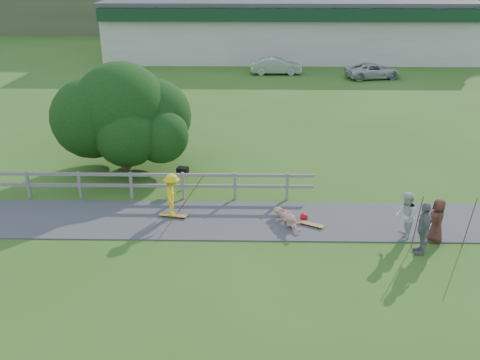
{
  "coord_description": "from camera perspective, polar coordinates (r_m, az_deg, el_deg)",
  "views": [
    {
      "loc": [
        0.55,
        -15.46,
        8.74
      ],
      "look_at": [
        0.22,
        2.0,
        1.36
      ],
      "focal_mm": 40.0,
      "sensor_mm": 36.0,
      "label": 1
    }
  ],
  "objects": [
    {
      "name": "skater_fallen",
      "position": [
        18.74,
        5.12,
        -4.03
      ],
      "size": [
        1.55,
        1.01,
        0.56
      ],
      "primitive_type": "imported",
      "rotation": [
        0.0,
        0.0,
        0.45
      ],
      "color": "tan",
      "rests_on": "ground"
    },
    {
      "name": "fence",
      "position": [
        21.05,
        -13.2,
        -0.12
      ],
      "size": [
        15.05,
        0.1,
        1.1
      ],
      "color": "slate",
      "rests_on": "ground"
    },
    {
      "name": "skater_rider",
      "position": [
        19.09,
        -7.22,
        -1.89
      ],
      "size": [
        0.66,
        1.07,
        1.59
      ],
      "primitive_type": "imported",
      "rotation": [
        0.0,
        0.0,
        1.65
      ],
      "color": "yellow",
      "rests_on": "ground"
    },
    {
      "name": "strip_mall",
      "position": [
        50.9,
        5.17,
        15.87
      ],
      "size": [
        32.5,
        10.75,
        5.1
      ],
      "color": "#B9B1A3",
      "rests_on": "ground"
    },
    {
      "name": "pole_spec_right",
      "position": [
        18.45,
        23.27,
        -4.24
      ],
      "size": [
        0.03,
        0.03,
        1.81
      ],
      "primitive_type": "cylinder",
      "color": "#553222",
      "rests_on": "ground"
    },
    {
      "name": "path",
      "position": [
        19.08,
        -0.68,
        -4.29
      ],
      "size": [
        34.0,
        3.0,
        0.04
      ],
      "primitive_type": "cube",
      "color": "#373739",
      "rests_on": "ground"
    },
    {
      "name": "tree",
      "position": [
        23.7,
        -12.33,
        5.09
      ],
      "size": [
        6.53,
        6.53,
        3.4
      ],
      "primitive_type": null,
      "color": "black",
      "rests_on": "ground"
    },
    {
      "name": "longboard_rider",
      "position": [
        19.41,
        -7.11,
        -3.86
      ],
      "size": [
        1.03,
        0.43,
        0.11
      ],
      "primitive_type": null,
      "rotation": [
        0.0,
        0.0,
        -0.19
      ],
      "color": "olive",
      "rests_on": "ground"
    },
    {
      "name": "spectator_a",
      "position": [
        18.4,
        17.23,
        -3.69
      ],
      "size": [
        0.71,
        0.87,
        1.64
      ],
      "primitive_type": "imported",
      "rotation": [
        0.0,
        0.0,
        4.59
      ],
      "color": "silver",
      "rests_on": "ground"
    },
    {
      "name": "helmet",
      "position": [
        19.16,
        6.83,
        -3.94
      ],
      "size": [
        0.28,
        0.28,
        0.28
      ],
      "primitive_type": "sphere",
      "color": "#B40C19",
      "rests_on": "ground"
    },
    {
      "name": "pole_rider",
      "position": [
        19.33,
        -5.32,
        -1.12
      ],
      "size": [
        0.03,
        0.03,
        1.8
      ],
      "primitive_type": "cylinder",
      "color": "#553222",
      "rests_on": "ground"
    },
    {
      "name": "ground",
      "position": [
        17.77,
        -0.83,
        -6.56
      ],
      "size": [
        260.0,
        260.0,
        0.0
      ],
      "primitive_type": "plane",
      "color": "#315919",
      "rests_on": "ground"
    },
    {
      "name": "car_white",
      "position": [
        42.71,
        14.01,
        11.23
      ],
      "size": [
        4.5,
        2.8,
        1.16
      ],
      "primitive_type": "imported",
      "rotation": [
        0.0,
        0.0,
        1.79
      ],
      "color": "#BBBCB8",
      "rests_on": "ground"
    },
    {
      "name": "car_silver",
      "position": [
        43.16,
        3.87,
        12.06
      ],
      "size": [
        4.02,
        1.52,
        1.31
      ],
      "primitive_type": "imported",
      "rotation": [
        0.0,
        0.0,
        1.6
      ],
      "color": "#B0B3B8",
      "rests_on": "ground"
    },
    {
      "name": "spectator_b",
      "position": [
        17.67,
        18.96,
        -4.88
      ],
      "size": [
        0.51,
        1.06,
        1.75
      ],
      "primitive_type": "imported",
      "rotation": [
        0.0,
        0.0,
        4.63
      ],
      "color": "slate",
      "rests_on": "ground"
    },
    {
      "name": "pole_spec_left",
      "position": [
        17.86,
        18.36,
        -4.34
      ],
      "size": [
        0.03,
        0.03,
        1.83
      ],
      "primitive_type": "cylinder",
      "color": "#553222",
      "rests_on": "ground"
    },
    {
      "name": "bbq",
      "position": [
        21.53,
        -6.1,
        0.17
      ],
      "size": [
        0.5,
        0.42,
        0.94
      ],
      "primitive_type": null,
      "rotation": [
        0.0,
        0.0,
        -0.23
      ],
      "color": "black",
      "rests_on": "ground"
    },
    {
      "name": "longboard_fallen",
      "position": [
        18.83,
        7.55,
        -4.8
      ],
      "size": [
        0.92,
        0.64,
        0.1
      ],
      "primitive_type": null,
      "rotation": [
        0.0,
        0.0,
        -0.5
      ],
      "color": "olive",
      "rests_on": "ground"
    },
    {
      "name": "spectator_c",
      "position": [
        18.57,
        20.29,
        -4.07
      ],
      "size": [
        0.5,
        0.76,
        1.52
      ],
      "primitive_type": "imported",
      "rotation": [
        0.0,
        0.0,
        4.68
      ],
      "color": "#542A21",
      "rests_on": "ground"
    }
  ]
}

